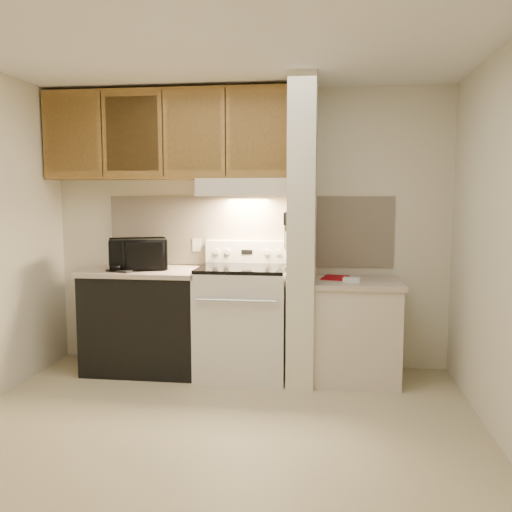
# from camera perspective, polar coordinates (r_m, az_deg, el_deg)

# --- Properties ---
(floor) EXTENTS (3.60, 3.60, 0.00)m
(floor) POSITION_cam_1_polar(r_m,az_deg,el_deg) (3.81, -4.17, -17.77)
(floor) COLOR #BAAE89
(floor) RESTS_ON ground
(ceiling) EXTENTS (3.60, 3.60, 0.00)m
(ceiling) POSITION_cam_1_polar(r_m,az_deg,el_deg) (3.60, -4.52, 21.56)
(ceiling) COLOR white
(ceiling) RESTS_ON wall_back
(wall_back) EXTENTS (3.60, 2.50, 0.02)m
(wall_back) POSITION_cam_1_polar(r_m,az_deg,el_deg) (4.96, -0.80, 2.85)
(wall_back) COLOR beige
(wall_back) RESTS_ON floor
(wall_right) EXTENTS (0.02, 3.00, 2.50)m
(wall_right) POSITION_cam_1_polar(r_m,az_deg,el_deg) (3.58, 25.12, 0.87)
(wall_right) COLOR beige
(wall_right) RESTS_ON floor
(backsplash) EXTENTS (2.60, 0.02, 0.63)m
(backsplash) POSITION_cam_1_polar(r_m,az_deg,el_deg) (4.95, -0.82, 2.66)
(backsplash) COLOR beige
(backsplash) RESTS_ON wall_back
(range_body) EXTENTS (0.76, 0.65, 0.92)m
(range_body) POSITION_cam_1_polar(r_m,az_deg,el_deg) (4.74, -1.39, -6.99)
(range_body) COLOR silver
(range_body) RESTS_ON floor
(oven_window) EXTENTS (0.50, 0.01, 0.30)m
(oven_window) POSITION_cam_1_polar(r_m,az_deg,el_deg) (4.43, -2.03, -7.43)
(oven_window) COLOR black
(oven_window) RESTS_ON range_body
(oven_handle) EXTENTS (0.65, 0.02, 0.02)m
(oven_handle) POSITION_cam_1_polar(r_m,az_deg,el_deg) (4.34, -2.12, -4.73)
(oven_handle) COLOR silver
(oven_handle) RESTS_ON range_body
(cooktop) EXTENTS (0.74, 0.64, 0.03)m
(cooktop) POSITION_cam_1_polar(r_m,az_deg,el_deg) (4.65, -1.41, -1.29)
(cooktop) COLOR black
(cooktop) RESTS_ON range_body
(range_backguard) EXTENTS (0.76, 0.08, 0.20)m
(range_backguard) POSITION_cam_1_polar(r_m,az_deg,el_deg) (4.92, -0.90, 0.48)
(range_backguard) COLOR silver
(range_backguard) RESTS_ON range_body
(range_display) EXTENTS (0.10, 0.01, 0.04)m
(range_display) POSITION_cam_1_polar(r_m,az_deg,el_deg) (4.88, -0.97, 0.43)
(range_display) COLOR black
(range_display) RESTS_ON range_backguard
(range_knob_left_outer) EXTENTS (0.05, 0.02, 0.05)m
(range_knob_left_outer) POSITION_cam_1_polar(r_m,az_deg,el_deg) (4.92, -4.20, 0.47)
(range_knob_left_outer) COLOR silver
(range_knob_left_outer) RESTS_ON range_backguard
(range_knob_left_inner) EXTENTS (0.05, 0.02, 0.05)m
(range_knob_left_inner) POSITION_cam_1_polar(r_m,az_deg,el_deg) (4.90, -3.06, 0.45)
(range_knob_left_inner) COLOR silver
(range_knob_left_inner) RESTS_ON range_backguard
(range_knob_right_inner) EXTENTS (0.05, 0.02, 0.05)m
(range_knob_right_inner) POSITION_cam_1_polar(r_m,az_deg,el_deg) (4.85, 1.13, 0.39)
(range_knob_right_inner) COLOR silver
(range_knob_right_inner) RESTS_ON range_backguard
(range_knob_right_outer) EXTENTS (0.05, 0.02, 0.05)m
(range_knob_right_outer) POSITION_cam_1_polar(r_m,az_deg,el_deg) (4.84, 2.30, 0.38)
(range_knob_right_outer) COLOR silver
(range_knob_right_outer) RESTS_ON range_backguard
(dishwasher_front) EXTENTS (1.00, 0.63, 0.87)m
(dishwasher_front) POSITION_cam_1_polar(r_m,az_deg,el_deg) (4.96, -11.54, -6.80)
(dishwasher_front) COLOR black
(dishwasher_front) RESTS_ON floor
(left_countertop) EXTENTS (1.04, 0.67, 0.04)m
(left_countertop) POSITION_cam_1_polar(r_m,az_deg,el_deg) (4.88, -11.66, -1.59)
(left_countertop) COLOR #BDAA99
(left_countertop) RESTS_ON dishwasher_front
(spoon_rest) EXTENTS (0.25, 0.16, 0.02)m
(spoon_rest) POSITION_cam_1_polar(r_m,az_deg,el_deg) (4.74, -14.22, -1.54)
(spoon_rest) COLOR black
(spoon_rest) RESTS_ON left_countertop
(teal_jar) EXTENTS (0.10, 0.10, 0.10)m
(teal_jar) POSITION_cam_1_polar(r_m,az_deg,el_deg) (5.06, -10.33, -0.48)
(teal_jar) COLOR #2C6B5F
(teal_jar) RESTS_ON left_countertop
(outlet) EXTENTS (0.08, 0.01, 0.12)m
(outlet) POSITION_cam_1_polar(r_m,az_deg,el_deg) (5.04, -6.25, 1.15)
(outlet) COLOR beige
(outlet) RESTS_ON backsplash
(microwave) EXTENTS (0.58, 0.49, 0.27)m
(microwave) POSITION_cam_1_polar(r_m,az_deg,el_deg) (4.86, -12.33, 0.20)
(microwave) COLOR black
(microwave) RESTS_ON left_countertop
(partition_pillar) EXTENTS (0.22, 0.70, 2.50)m
(partition_pillar) POSITION_cam_1_polar(r_m,az_deg,el_deg) (4.56, 4.92, 2.51)
(partition_pillar) COLOR beige
(partition_pillar) RESTS_ON floor
(pillar_trim) EXTENTS (0.01, 0.70, 0.04)m
(pillar_trim) POSITION_cam_1_polar(r_m,az_deg,el_deg) (4.57, 3.47, 3.16)
(pillar_trim) COLOR olive
(pillar_trim) RESTS_ON partition_pillar
(knife_strip) EXTENTS (0.02, 0.42, 0.04)m
(knife_strip) POSITION_cam_1_polar(r_m,az_deg,el_deg) (4.52, 3.35, 3.38)
(knife_strip) COLOR black
(knife_strip) RESTS_ON partition_pillar
(knife_blade_a) EXTENTS (0.01, 0.03, 0.16)m
(knife_blade_a) POSITION_cam_1_polar(r_m,az_deg,el_deg) (4.38, 3.05, 1.97)
(knife_blade_a) COLOR silver
(knife_blade_a) RESTS_ON knife_strip
(knife_handle_a) EXTENTS (0.02, 0.02, 0.10)m
(knife_handle_a) POSITION_cam_1_polar(r_m,az_deg,el_deg) (4.35, 3.04, 3.92)
(knife_handle_a) COLOR black
(knife_handle_a) RESTS_ON knife_strip
(knife_blade_b) EXTENTS (0.01, 0.04, 0.18)m
(knife_blade_b) POSITION_cam_1_polar(r_m,az_deg,el_deg) (4.45, 3.11, 1.91)
(knife_blade_b) COLOR silver
(knife_blade_b) RESTS_ON knife_strip
(knife_handle_b) EXTENTS (0.02, 0.02, 0.10)m
(knife_handle_b) POSITION_cam_1_polar(r_m,az_deg,el_deg) (4.44, 3.13, 3.97)
(knife_handle_b) COLOR black
(knife_handle_b) RESTS_ON knife_strip
(knife_blade_c) EXTENTS (0.01, 0.04, 0.20)m
(knife_blade_c) POSITION_cam_1_polar(r_m,az_deg,el_deg) (4.54, 3.20, 1.87)
(knife_blade_c) COLOR silver
(knife_blade_c) RESTS_ON knife_strip
(knife_handle_c) EXTENTS (0.02, 0.02, 0.10)m
(knife_handle_c) POSITION_cam_1_polar(r_m,az_deg,el_deg) (4.52, 3.20, 4.01)
(knife_handle_c) COLOR black
(knife_handle_c) RESTS_ON knife_strip
(knife_blade_d) EXTENTS (0.01, 0.04, 0.16)m
(knife_blade_d) POSITION_cam_1_polar(r_m,az_deg,el_deg) (4.59, 3.25, 2.18)
(knife_blade_d) COLOR silver
(knife_blade_d) RESTS_ON knife_strip
(knife_handle_d) EXTENTS (0.02, 0.02, 0.10)m
(knife_handle_d) POSITION_cam_1_polar(r_m,az_deg,el_deg) (4.59, 3.27, 4.05)
(knife_handle_d) COLOR black
(knife_handle_d) RESTS_ON knife_strip
(knife_blade_e) EXTENTS (0.01, 0.04, 0.18)m
(knife_blade_e) POSITION_cam_1_polar(r_m,az_deg,el_deg) (4.70, 3.34, 2.15)
(knife_blade_e) COLOR silver
(knife_blade_e) RESTS_ON knife_strip
(knife_handle_e) EXTENTS (0.02, 0.02, 0.10)m
(knife_handle_e) POSITION_cam_1_polar(r_m,az_deg,el_deg) (4.67, 3.34, 4.09)
(knife_handle_e) COLOR black
(knife_handle_e) RESTS_ON knife_strip
(oven_mitt) EXTENTS (0.03, 0.10, 0.25)m
(oven_mitt) POSITION_cam_1_polar(r_m,az_deg,el_deg) (4.75, 3.41, 1.92)
(oven_mitt) COLOR slate
(oven_mitt) RESTS_ON partition_pillar
(right_cab_base) EXTENTS (0.70, 0.60, 0.81)m
(right_cab_base) POSITION_cam_1_polar(r_m,az_deg,el_deg) (4.70, 10.48, -7.90)
(right_cab_base) COLOR beige
(right_cab_base) RESTS_ON floor
(right_countertop) EXTENTS (0.74, 0.64, 0.04)m
(right_countertop) POSITION_cam_1_polar(r_m,az_deg,el_deg) (4.61, 10.59, -2.78)
(right_countertop) COLOR #BDAA99
(right_countertop) RESTS_ON right_cab_base
(red_folder) EXTENTS (0.26, 0.31, 0.01)m
(red_folder) POSITION_cam_1_polar(r_m,az_deg,el_deg) (4.70, 8.34, -2.26)
(red_folder) COLOR maroon
(red_folder) RESTS_ON right_countertop
(white_box) EXTENTS (0.15, 0.11, 0.04)m
(white_box) POSITION_cam_1_polar(r_m,az_deg,el_deg) (4.51, 10.03, -2.50)
(white_box) COLOR white
(white_box) RESTS_ON right_countertop
(range_hood) EXTENTS (0.78, 0.44, 0.15)m
(range_hood) POSITION_cam_1_polar(r_m,az_deg,el_deg) (4.73, -1.20, 7.22)
(range_hood) COLOR beige
(range_hood) RESTS_ON upper_cabinets
(hood_lip) EXTENTS (0.78, 0.04, 0.06)m
(hood_lip) POSITION_cam_1_polar(r_m,az_deg,el_deg) (4.53, -1.60, 6.68)
(hood_lip) COLOR beige
(hood_lip) RESTS_ON range_hood
(upper_cabinets) EXTENTS (2.18, 0.33, 0.77)m
(upper_cabinets) POSITION_cam_1_polar(r_m,az_deg,el_deg) (4.96, -9.23, 12.43)
(upper_cabinets) COLOR olive
(upper_cabinets) RESTS_ON wall_back
(cab_door_a) EXTENTS (0.46, 0.01, 0.63)m
(cab_door_a) POSITION_cam_1_polar(r_m,az_deg,el_deg) (5.10, -18.79, 12.00)
(cab_door_a) COLOR olive
(cab_door_a) RESTS_ON upper_cabinets
(cab_gap_a) EXTENTS (0.01, 0.01, 0.73)m
(cab_gap_a) POSITION_cam_1_polar(r_m,az_deg,el_deg) (4.99, -15.92, 12.23)
(cab_gap_a) COLOR black
(cab_gap_a) RESTS_ON upper_cabinets
(cab_door_b) EXTENTS (0.46, 0.01, 0.63)m
(cab_door_b) POSITION_cam_1_polar(r_m,az_deg,el_deg) (4.89, -12.92, 12.43)
(cab_door_b) COLOR olive
(cab_door_b) RESTS_ON upper_cabinets
(cab_gap_b) EXTENTS (0.01, 0.01, 0.73)m
(cab_gap_b) POSITION_cam_1_polar(r_m,az_deg,el_deg) (4.80, -9.79, 12.62)
(cab_gap_b) COLOR black
(cab_gap_b) RESTS_ON upper_cabinets
(cab_door_c) EXTENTS (0.46, 0.01, 0.63)m
(cab_door_c) POSITION_cam_1_polar(r_m,az_deg,el_deg) (4.73, -6.56, 12.76)
(cab_door_c) COLOR olive
(cab_door_c) RESTS_ON upper_cabinets
(cab_gap_c) EXTENTS (0.01, 0.01, 0.73)m
(cab_gap_c) POSITION_cam_1_polar(r_m,az_deg,el_deg) (4.67, -3.23, 12.87)
(cab_gap_c) COLOR black
(cab_gap_c) RESTS_ON upper_cabinets
(cab_door_d) EXTENTS (0.46, 0.01, 0.63)m
(cab_door_d) POSITION_cam_1_polar(r_m,az_deg,el_deg) (4.63, 0.17, 12.94)
(cab_door_d) COLOR olive
(cab_door_d) RESTS_ON upper_cabinets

